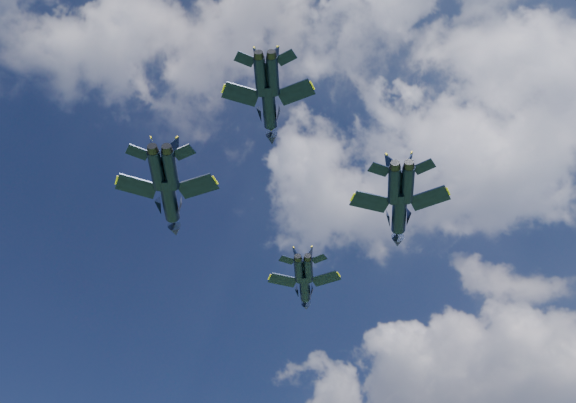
# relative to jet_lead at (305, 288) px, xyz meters

# --- Properties ---
(jet_lead) EXTENTS (10.32, 14.19, 3.38)m
(jet_lead) POSITION_rel_jet_lead_xyz_m (0.00, 0.00, 0.00)
(jet_lead) COLOR black
(jet_left) EXTENTS (13.00, 17.64, 4.25)m
(jet_left) POSITION_rel_jet_lead_xyz_m (-8.64, -23.65, 1.84)
(jet_left) COLOR black
(jet_right) EXTENTS (12.55, 17.37, 4.13)m
(jet_right) POSITION_rel_jet_lead_xyz_m (18.25, -7.86, 0.95)
(jet_right) COLOR black
(jet_slot) EXTENTS (10.38, 14.23, 3.40)m
(jet_slot) POSITION_rel_jet_lead_xyz_m (10.51, -30.59, 2.50)
(jet_slot) COLOR black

